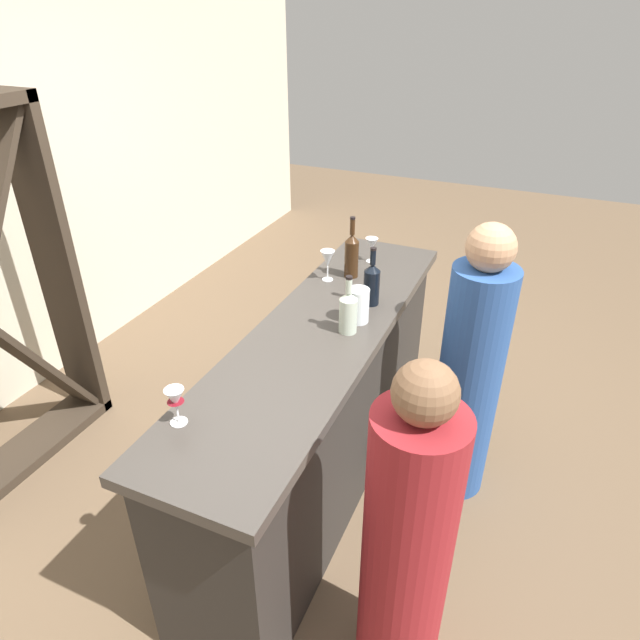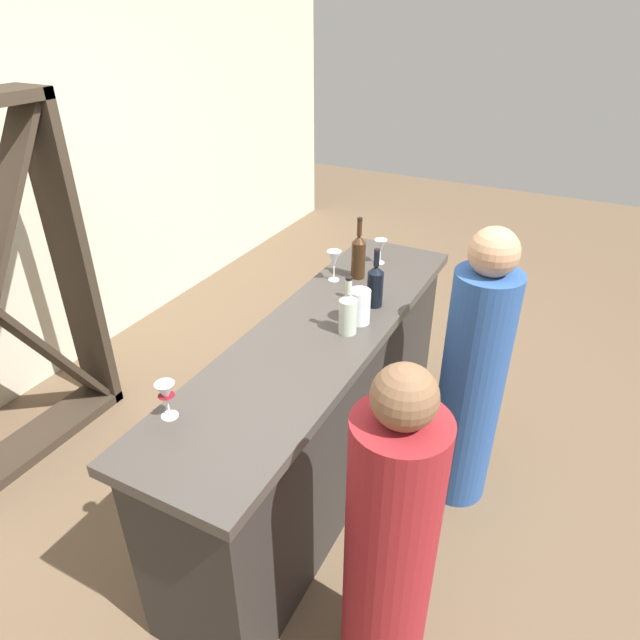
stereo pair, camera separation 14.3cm
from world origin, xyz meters
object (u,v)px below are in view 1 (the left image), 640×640
wine_bottle_second_left_near_black (372,283)px  person_center_guest (407,548)px  wine_glass_near_left (372,245)px  person_left_guest (470,376)px  wine_glass_near_center (328,259)px  water_pitcher (358,305)px  wine_glass_near_right (175,400)px  wine_bottle_center_amber_brown (352,254)px  wine_bottle_leftmost_clear_pale (348,311)px

wine_bottle_second_left_near_black → person_center_guest: bearing=-154.2°
wine_glass_near_left → person_left_guest: (-0.50, -0.70, -0.39)m
wine_glass_near_center → person_left_guest: person_left_guest is taller
water_pitcher → wine_glass_near_right: bearing=160.2°
water_pitcher → person_center_guest: person_center_guest is taller
water_pitcher → wine_bottle_center_amber_brown: bearing=24.7°
wine_bottle_leftmost_clear_pale → person_left_guest: (0.28, -0.54, -0.39)m
water_pitcher → person_center_guest: (-0.88, -0.52, -0.40)m
wine_bottle_center_amber_brown → person_left_guest: person_left_guest is taller
wine_bottle_second_left_near_black → wine_glass_near_right: wine_bottle_second_left_near_black is taller
wine_bottle_second_left_near_black → person_left_guest: (-0.01, -0.53, -0.40)m
water_pitcher → person_left_guest: 0.67m
wine_bottle_leftmost_clear_pale → person_left_guest: bearing=-62.4°
wine_bottle_leftmost_clear_pale → wine_bottle_second_left_near_black: 0.30m
wine_glass_near_right → water_pitcher: bearing=-19.8°
water_pitcher → wine_bottle_second_left_near_black: bearing=0.2°
wine_bottle_second_left_near_black → water_pitcher: (-0.19, -0.00, -0.03)m
wine_bottle_center_amber_brown → wine_glass_near_right: wine_bottle_center_amber_brown is taller
wine_bottle_leftmost_clear_pale → wine_bottle_center_amber_brown: size_ratio=0.82×
wine_bottle_second_left_near_black → person_left_guest: bearing=-91.4°
wine_glass_near_center → person_left_guest: 0.95m
person_center_guest → wine_glass_near_left: bearing=-69.6°
wine_bottle_center_amber_brown → wine_glass_near_right: bearing=174.4°
person_left_guest → person_center_guest: person_left_guest is taller
person_left_guest → wine_glass_near_center: bearing=-0.2°
wine_glass_near_left → wine_glass_near_center: wine_glass_near_center is taller
wine_glass_near_right → wine_glass_near_center: bearing=-1.5°
wine_bottle_center_amber_brown → water_pitcher: (-0.44, -0.20, -0.05)m
wine_glass_near_center → water_pitcher: (-0.35, -0.30, -0.04)m
wine_bottle_second_left_near_black → wine_glass_near_center: bearing=62.0°
wine_glass_near_center → wine_glass_near_right: wine_glass_near_center is taller
wine_glass_near_center → wine_glass_near_right: 1.30m
wine_glass_near_center → wine_bottle_center_amber_brown: bearing=-46.9°
wine_bottle_leftmost_clear_pale → wine_bottle_center_amber_brown: wine_bottle_center_amber_brown is taller
wine_bottle_center_amber_brown → wine_glass_near_left: bearing=-8.8°
wine_glass_near_right → water_pitcher: 1.00m
wine_glass_near_left → wine_glass_near_right: (-1.62, 0.17, -0.00)m
wine_glass_near_left → water_pitcher: (-0.67, -0.17, -0.02)m
wine_bottle_leftmost_clear_pale → wine_bottle_second_left_near_black: (0.30, -0.01, 0.01)m
wine_glass_near_left → wine_glass_near_right: 1.63m
wine_glass_near_center → person_center_guest: (-1.23, -0.82, -0.44)m
wine_bottle_second_left_near_black → wine_bottle_center_amber_brown: bearing=38.5°
wine_bottle_center_amber_brown → person_center_guest: (-1.33, -0.72, -0.45)m
wine_glass_near_left → person_left_guest: person_left_guest is taller
wine_bottle_second_left_near_black → wine_glass_near_left: wine_bottle_second_left_near_black is taller
person_left_guest → water_pitcher: bearing=29.7°
wine_glass_near_left → person_center_guest: size_ratio=0.10×
wine_glass_near_left → person_left_guest: 0.95m
person_left_guest → wine_bottle_second_left_near_black: bearing=10.2°
wine_bottle_leftmost_clear_pale → person_center_guest: 1.03m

